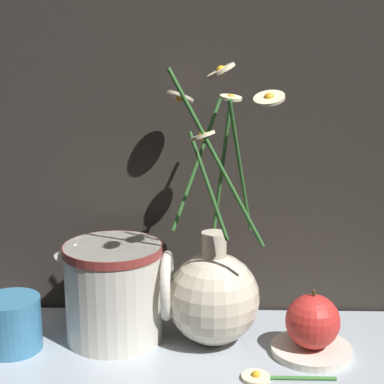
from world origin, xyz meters
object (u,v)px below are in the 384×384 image
(yellow_mug, at_px, (10,324))
(ceramic_pitcher, at_px, (116,288))
(orange_fruit, at_px, (313,321))
(vase_with_flowers, at_px, (214,293))

(yellow_mug, height_order, ceramic_pitcher, ceramic_pitcher)
(yellow_mug, xyz_separation_m, orange_fruit, (0.41, -0.00, 0.01))
(yellow_mug, bearing_deg, ceramic_pitcher, 14.57)
(vase_with_flowers, bearing_deg, orange_fruit, -13.75)
(vase_with_flowers, relative_size, yellow_mug, 4.30)
(orange_fruit, bearing_deg, yellow_mug, 179.61)
(yellow_mug, height_order, orange_fruit, orange_fruit)
(ceramic_pitcher, relative_size, orange_fruit, 2.00)
(orange_fruit, bearing_deg, ceramic_pitcher, 171.70)
(vase_with_flowers, height_order, ceramic_pitcher, vase_with_flowers)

